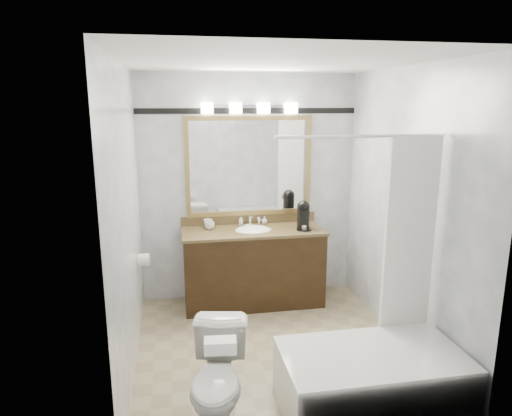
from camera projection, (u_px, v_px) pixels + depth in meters
The scene contains 15 objects.
room at pixel (274, 216), 3.85m from camera, with size 2.42×2.62×2.52m.
vanity at pixel (253, 265), 5.01m from camera, with size 1.53×0.58×0.97m.
mirror at pixel (249, 166), 5.03m from camera, with size 1.40×0.04×1.10m.
vanity_light_bar at pixel (250, 108), 4.83m from camera, with size 1.02×0.14×0.12m.
accent_stripe at pixel (249, 111), 4.90m from camera, with size 2.40×0.01×0.06m, color black.
bathtub at pixel (373, 372), 3.30m from camera, with size 1.30×0.75×1.96m.
tp_roll at pixel (144, 260), 4.42m from camera, with size 0.12×0.12×0.11m, color white.
toilet at pixel (218, 380), 3.09m from camera, with size 0.39×0.68×0.69m, color white.
tissue_box at pixel (220, 345), 2.79m from camera, with size 0.20×0.11×0.08m, color white.
coffee_maker at pixel (303, 214), 4.91m from camera, with size 0.16×0.20×0.31m.
cup_left at pixel (210, 226), 4.92m from camera, with size 0.10×0.10×0.08m, color white.
cup_right at pixel (208, 223), 5.00m from camera, with size 0.10×0.10×0.09m, color white.
soap_bottle_a at pixel (241, 221), 5.09m from camera, with size 0.04×0.04×0.09m, color white.
soap_bottle_b at pixel (264, 220), 5.14m from camera, with size 0.07×0.07×0.09m, color white.
soap_bar at pixel (249, 226), 5.02m from camera, with size 0.08×0.05×0.02m, color beige.
Camera 1 is at (-0.81, -3.65, 2.19)m, focal length 32.00 mm.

